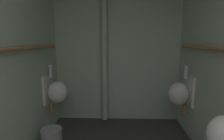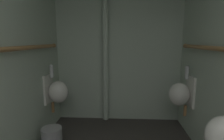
# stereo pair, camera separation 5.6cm
# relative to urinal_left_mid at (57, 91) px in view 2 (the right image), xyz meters

# --- Properties ---
(wall_back) EXTENTS (2.27, 0.06, 2.63)m
(wall_back) POSITION_rel_urinal_left_mid_xyz_m (0.93, 0.54, 0.66)
(wall_back) COLOR #B3C2AF
(wall_back) RESTS_ON ground
(urinal_left_mid) EXTENTS (0.32, 0.30, 0.76)m
(urinal_left_mid) POSITION_rel_urinal_left_mid_xyz_m (0.00, 0.00, 0.00)
(urinal_left_mid) COLOR silver
(urinal_right_far) EXTENTS (0.32, 0.30, 0.76)m
(urinal_right_far) POSITION_rel_urinal_left_mid_xyz_m (1.86, -0.02, 0.00)
(urinal_right_far) COLOR silver
(standpipe_back_wall) EXTENTS (0.10, 0.10, 2.58)m
(standpipe_back_wall) POSITION_rel_urinal_left_mid_xyz_m (0.71, 0.43, 0.66)
(standpipe_back_wall) COLOR #B3C2AF
(standpipe_back_wall) RESTS_ON ground
(waste_bin) EXTENTS (0.26, 0.26, 0.30)m
(waste_bin) POSITION_rel_urinal_left_mid_xyz_m (0.09, -0.50, -0.50)
(waste_bin) COLOR gray
(waste_bin) RESTS_ON ground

